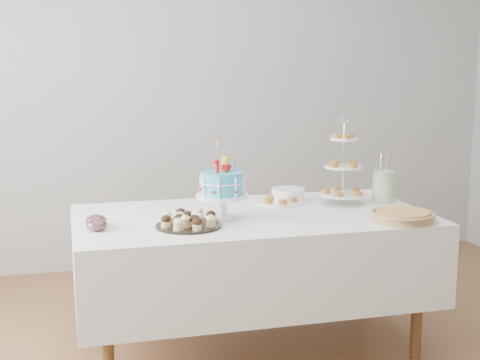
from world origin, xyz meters
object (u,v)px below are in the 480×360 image
object	(u,v)px
pastry_plate	(280,201)
utensil_pitcher	(384,185)
tiered_stand	(344,167)
cupcake_tray	(189,220)
pie	(403,215)
jam_bowl_a	(97,225)
table	(252,254)
plate_stack	(288,195)
birthday_cake	(222,197)
jam_bowl_b	(96,221)

from	to	relation	value
pastry_plate	utensil_pitcher	size ratio (longest dim) A/B	0.92
tiered_stand	cupcake_tray	bearing A→B (deg)	-161.87
pie	cupcake_tray	bearing A→B (deg)	171.74
cupcake_tray	tiered_stand	xyz separation A→B (m)	(0.98, 0.32, 0.18)
tiered_stand	jam_bowl_a	size ratio (longest dim) A/B	4.99
table	pastry_plate	world-z (taller)	pastry_plate
table	plate_stack	bearing A→B (deg)	43.48
birthday_cake	jam_bowl_a	bearing A→B (deg)	165.06
jam_bowl_a	jam_bowl_b	world-z (taller)	same
cupcake_tray	pie	size ratio (longest dim) A/B	0.99
cupcake_tray	pastry_plate	size ratio (longest dim) A/B	1.25
birthday_cake	tiered_stand	world-z (taller)	tiered_stand
table	pie	distance (m)	0.84
table	utensil_pitcher	xyz separation A→B (m)	(0.84, 0.11, 0.33)
birthday_cake	pastry_plate	world-z (taller)	birthday_cake
cupcake_tray	utensil_pitcher	bearing A→B (deg)	13.86
cupcake_tray	jam_bowl_a	world-z (taller)	cupcake_tray
pastry_plate	jam_bowl_a	xyz separation A→B (m)	(-1.07, -0.37, 0.01)
jam_bowl_a	pastry_plate	bearing A→B (deg)	19.29
table	tiered_stand	xyz separation A→B (m)	(0.59, 0.13, 0.44)
jam_bowl_a	jam_bowl_b	size ratio (longest dim) A/B	1.00
tiered_stand	pastry_plate	bearing A→B (deg)	165.61
table	cupcake_tray	world-z (taller)	cupcake_tray
pastry_plate	jam_bowl_a	world-z (taller)	jam_bowl_a
plate_stack	jam_bowl_a	distance (m)	1.23
birthday_cake	tiered_stand	size ratio (longest dim) A/B	0.83
birthday_cake	cupcake_tray	bearing A→B (deg)	-170.86
pastry_plate	birthday_cake	bearing A→B (deg)	-145.43
tiered_stand	plate_stack	xyz separation A→B (m)	(-0.28, 0.16, -0.18)
birthday_cake	tiered_stand	distance (m)	0.80
pastry_plate	plate_stack	bearing A→B (deg)	43.16
tiered_stand	pastry_plate	xyz separation A→B (m)	(-0.36, 0.09, -0.20)
birthday_cake	jam_bowl_b	size ratio (longest dim) A/B	4.13
pie	tiered_stand	distance (m)	0.53
jam_bowl_a	utensil_pitcher	xyz separation A→B (m)	(1.68, 0.27, 0.07)
tiered_stand	pastry_plate	distance (m)	0.42
pie	pastry_plate	bearing A→B (deg)	130.60
birthday_cake	jam_bowl_b	bearing A→B (deg)	157.12
birthday_cake	jam_bowl_a	distance (m)	0.67
pie	jam_bowl_b	world-z (taller)	jam_bowl_b
birthday_cake	pastry_plate	distance (m)	0.51
pie	plate_stack	size ratio (longest dim) A/B	1.70
plate_stack	pastry_plate	bearing A→B (deg)	-136.84
pastry_plate	utensil_pitcher	world-z (taller)	utensil_pitcher
tiered_stand	pastry_plate	size ratio (longest dim) A/B	1.95
tiered_stand	utensil_pitcher	size ratio (longest dim) A/B	1.79
cupcake_tray	jam_bowl_a	xyz separation A→B (m)	(-0.45, 0.04, -0.01)
cupcake_tray	plate_stack	bearing A→B (deg)	34.86
pastry_plate	table	bearing A→B (deg)	-136.41
pie	jam_bowl_b	xyz separation A→B (m)	(-1.56, 0.29, -0.00)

